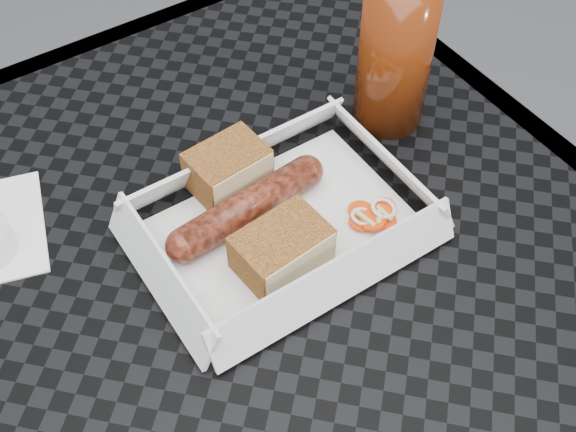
# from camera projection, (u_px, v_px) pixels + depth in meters

# --- Properties ---
(patio_table) EXTENTS (0.80, 0.80, 0.74)m
(patio_table) POSITION_uv_depth(u_px,v_px,m) (216.00, 364.00, 0.65)
(patio_table) COLOR black
(patio_table) RESTS_ON ground
(food_tray) EXTENTS (0.22, 0.15, 0.00)m
(food_tray) POSITION_uv_depth(u_px,v_px,m) (282.00, 228.00, 0.64)
(food_tray) COLOR white
(food_tray) RESTS_ON patio_table
(bratwurst) EXTENTS (0.17, 0.04, 0.03)m
(bratwurst) POSITION_uv_depth(u_px,v_px,m) (247.00, 207.00, 0.64)
(bratwurst) COLOR maroon
(bratwurst) RESTS_ON food_tray
(bread_near) EXTENTS (0.07, 0.06, 0.04)m
(bread_near) POSITION_uv_depth(u_px,v_px,m) (228.00, 169.00, 0.66)
(bread_near) COLOR #905D24
(bread_near) RESTS_ON food_tray
(bread_far) EXTENTS (0.08, 0.06, 0.04)m
(bread_far) POSITION_uv_depth(u_px,v_px,m) (281.00, 248.00, 0.60)
(bread_far) COLOR #905D24
(bread_far) RESTS_ON food_tray
(veg_garnish) EXTENTS (0.03, 0.03, 0.00)m
(veg_garnish) POSITION_uv_depth(u_px,v_px,m) (371.00, 214.00, 0.65)
(veg_garnish) COLOR #FA3F0A
(veg_garnish) RESTS_ON food_tray
(drink_glass) EXTENTS (0.07, 0.07, 0.16)m
(drink_glass) POSITION_uv_depth(u_px,v_px,m) (395.00, 55.00, 0.68)
(drink_glass) COLOR #5C1F07
(drink_glass) RESTS_ON patio_table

